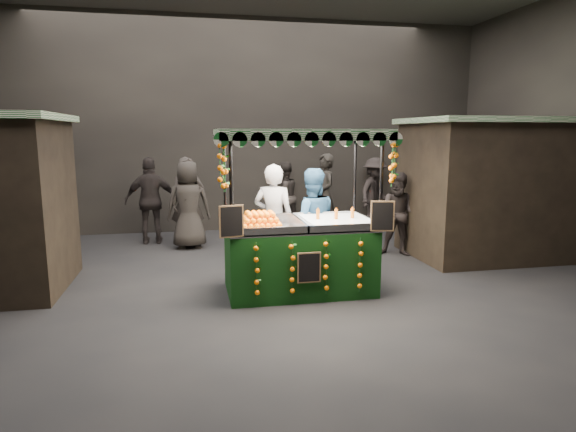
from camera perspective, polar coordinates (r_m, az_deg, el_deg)
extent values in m
plane|color=black|center=(7.20, -1.92, -9.13)|extent=(12.00, 12.00, 0.00)
cube|color=black|center=(11.78, -6.09, 10.47)|extent=(12.00, 0.10, 5.00)
cube|color=black|center=(2.06, 22.14, 14.15)|extent=(12.00, 0.10, 5.00)
cube|color=black|center=(9.96, 22.31, 2.77)|extent=(2.80, 2.00, 2.50)
cube|color=#104C19|center=(9.91, 22.80, 10.25)|extent=(3.00, 2.20, 0.10)
cube|color=black|center=(7.20, 1.31, -5.14)|extent=(2.11, 1.15, 0.96)
cube|color=silver|center=(7.09, 1.33, -1.24)|extent=(2.11, 1.15, 0.04)
cylinder|color=black|center=(6.37, -6.60, -0.96)|extent=(0.05, 0.05, 2.30)
cylinder|color=black|center=(6.85, 10.74, -0.33)|extent=(0.05, 0.05, 2.30)
cylinder|color=black|center=(7.45, -7.32, 0.55)|extent=(0.05, 0.05, 2.30)
cylinder|color=black|center=(7.86, 7.75, 1.02)|extent=(0.05, 0.05, 2.30)
cube|color=#104C19|center=(6.97, 1.37, 9.82)|extent=(2.35, 1.39, 0.08)
cube|color=white|center=(7.23, 5.78, -0.62)|extent=(0.94, 1.03, 0.08)
cube|color=black|center=(6.31, -6.65, -0.63)|extent=(0.32, 0.09, 0.42)
cube|color=black|center=(6.80, 11.01, -0.01)|extent=(0.32, 0.09, 0.42)
cube|color=black|center=(6.61, 2.49, -6.06)|extent=(0.33, 0.02, 0.42)
imported|color=gray|center=(7.97, -1.69, -0.47)|extent=(0.79, 0.67, 1.83)
imported|color=navy|center=(7.93, 2.74, -0.77)|extent=(0.92, 0.75, 1.77)
imported|color=black|center=(10.07, -11.65, 1.51)|extent=(0.68, 0.46, 1.86)
imported|color=black|center=(9.49, 12.95, 0.19)|extent=(0.97, 0.89, 1.60)
imported|color=black|center=(10.67, -15.73, 1.75)|extent=(1.08, 0.45, 1.84)
imported|color=#2A2322|center=(12.27, 10.11, 2.71)|extent=(1.28, 1.22, 1.74)
imported|color=black|center=(10.05, -11.57, 1.31)|extent=(0.88, 0.58, 1.79)
imported|color=#2A2322|center=(11.40, 18.20, 1.97)|extent=(1.18, 1.72, 1.78)
imported|color=black|center=(10.91, 4.32, 2.36)|extent=(0.52, 0.73, 1.88)
imported|color=#2E2825|center=(11.63, -0.54, 2.28)|extent=(1.01, 0.94, 1.66)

